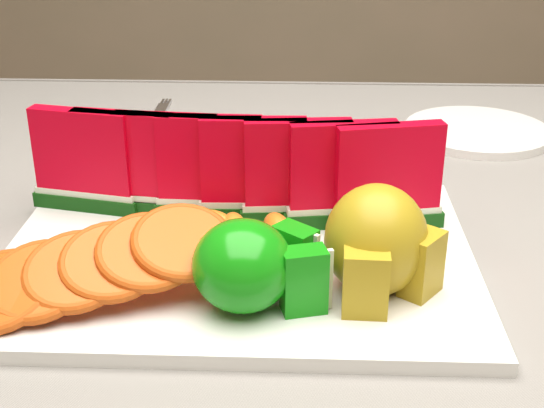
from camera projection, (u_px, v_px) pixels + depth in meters
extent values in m
cube|color=#442319|center=(302.00, 256.00, 0.71)|extent=(1.40, 0.90, 0.03)
cube|color=gray|center=(303.00, 238.00, 0.70)|extent=(1.52, 1.02, 0.01)
cube|color=gray|center=(302.00, 143.00, 1.20)|extent=(1.52, 0.01, 0.20)
cube|color=silver|center=(238.00, 257.00, 0.65)|extent=(0.40, 0.30, 0.01)
ellipsoid|color=#278113|center=(243.00, 266.00, 0.55)|extent=(0.09, 0.09, 0.07)
cube|color=#278113|center=(304.00, 281.00, 0.55)|extent=(0.04, 0.03, 0.05)
cube|color=beige|center=(312.00, 281.00, 0.55)|extent=(0.03, 0.01, 0.05)
cube|color=#278113|center=(295.00, 258.00, 0.58)|extent=(0.04, 0.04, 0.05)
cube|color=beige|center=(303.00, 258.00, 0.58)|extent=(0.03, 0.02, 0.05)
ellipsoid|color=#9F6B0F|center=(376.00, 240.00, 0.58)|extent=(0.10, 0.10, 0.09)
cube|color=#9F6B0F|center=(365.00, 285.00, 0.55)|extent=(0.03, 0.02, 0.05)
cube|color=#9F6B0F|center=(422.00, 266.00, 0.58)|extent=(0.04, 0.04, 0.05)
cylinder|color=silver|center=(477.00, 131.00, 0.95)|extent=(0.22, 0.22, 0.01)
cube|color=silver|center=(153.00, 125.00, 0.98)|extent=(0.02, 0.17, 0.00)
cube|color=silver|center=(161.00, 104.00, 1.06)|extent=(0.00, 0.04, 0.00)
cube|color=silver|center=(165.00, 104.00, 1.06)|extent=(0.00, 0.04, 0.00)
cube|color=silver|center=(168.00, 104.00, 1.06)|extent=(0.00, 0.04, 0.00)
cube|color=#123B0E|center=(88.00, 201.00, 0.72)|extent=(0.11, 0.04, 0.01)
cube|color=silver|center=(87.00, 192.00, 0.72)|extent=(0.10, 0.04, 0.01)
cube|color=red|center=(82.00, 150.00, 0.70)|extent=(0.10, 0.04, 0.08)
cube|color=#123B0E|center=(128.00, 204.00, 0.72)|extent=(0.11, 0.04, 0.01)
cube|color=silver|center=(128.00, 194.00, 0.71)|extent=(0.10, 0.03, 0.01)
cube|color=red|center=(124.00, 153.00, 0.70)|extent=(0.10, 0.03, 0.08)
cube|color=#123B0E|center=(170.00, 207.00, 0.71)|extent=(0.11, 0.03, 0.01)
cube|color=silver|center=(169.00, 197.00, 0.71)|extent=(0.10, 0.03, 0.01)
cube|color=red|center=(166.00, 155.00, 0.69)|extent=(0.10, 0.02, 0.08)
cube|color=#123B0E|center=(211.00, 209.00, 0.71)|extent=(0.11, 0.02, 0.01)
cube|color=silver|center=(211.00, 200.00, 0.70)|extent=(0.10, 0.02, 0.01)
cube|color=red|center=(210.00, 157.00, 0.68)|extent=(0.10, 0.02, 0.08)
cube|color=#123B0E|center=(254.00, 212.00, 0.70)|extent=(0.11, 0.02, 0.01)
cube|color=silver|center=(254.00, 202.00, 0.70)|extent=(0.10, 0.02, 0.01)
cube|color=red|center=(253.00, 160.00, 0.68)|extent=(0.10, 0.02, 0.08)
cube|color=#123B0E|center=(297.00, 215.00, 0.70)|extent=(0.11, 0.03, 0.01)
cube|color=silver|center=(297.00, 205.00, 0.69)|extent=(0.10, 0.03, 0.01)
cube|color=red|center=(298.00, 162.00, 0.67)|extent=(0.10, 0.02, 0.08)
cube|color=#123B0E|center=(341.00, 217.00, 0.69)|extent=(0.11, 0.04, 0.01)
cube|color=silver|center=(341.00, 208.00, 0.69)|extent=(0.10, 0.03, 0.01)
cube|color=red|center=(343.00, 165.00, 0.67)|extent=(0.10, 0.03, 0.08)
cube|color=#123B0E|center=(385.00, 220.00, 0.69)|extent=(0.11, 0.04, 0.01)
cube|color=silver|center=(386.00, 210.00, 0.68)|extent=(0.10, 0.04, 0.01)
cube|color=red|center=(389.00, 167.00, 0.66)|extent=(0.10, 0.04, 0.08)
cylinder|color=#F86D00|center=(1.00, 291.00, 0.56)|extent=(0.09, 0.08, 0.03)
torus|color=red|center=(1.00, 291.00, 0.56)|extent=(0.10, 0.09, 0.04)
cylinder|color=#F86D00|center=(39.00, 280.00, 0.56)|extent=(0.08, 0.08, 0.03)
torus|color=red|center=(39.00, 280.00, 0.56)|extent=(0.09, 0.09, 0.04)
cylinder|color=#F86D00|center=(76.00, 271.00, 0.57)|extent=(0.07, 0.07, 0.03)
torus|color=red|center=(76.00, 271.00, 0.57)|extent=(0.08, 0.08, 0.04)
cylinder|color=#F86D00|center=(112.00, 261.00, 0.57)|extent=(0.08, 0.08, 0.03)
torus|color=red|center=(112.00, 261.00, 0.57)|extent=(0.09, 0.09, 0.04)
cylinder|color=#F86D00|center=(148.00, 251.00, 0.58)|extent=(0.09, 0.09, 0.03)
torus|color=red|center=(148.00, 251.00, 0.58)|extent=(0.10, 0.10, 0.04)
cylinder|color=#F86D00|center=(183.00, 242.00, 0.58)|extent=(0.09, 0.09, 0.03)
torus|color=red|center=(183.00, 242.00, 0.58)|extent=(0.11, 0.10, 0.04)
cylinder|color=#F86D00|center=(139.00, 176.00, 0.76)|extent=(0.06, 0.06, 0.02)
torus|color=red|center=(139.00, 176.00, 0.76)|extent=(0.07, 0.07, 0.03)
cylinder|color=#F86D00|center=(186.00, 174.00, 0.76)|extent=(0.07, 0.07, 0.02)
torus|color=red|center=(186.00, 174.00, 0.76)|extent=(0.08, 0.08, 0.03)
cylinder|color=#F86D00|center=(234.00, 172.00, 0.76)|extent=(0.07, 0.07, 0.02)
torus|color=red|center=(234.00, 172.00, 0.76)|extent=(0.08, 0.08, 0.03)
cylinder|color=#F86D00|center=(282.00, 170.00, 0.75)|extent=(0.08, 0.08, 0.02)
torus|color=red|center=(282.00, 170.00, 0.75)|extent=(0.09, 0.09, 0.03)
ellipsoid|color=orange|center=(126.00, 239.00, 0.64)|extent=(0.05, 0.04, 0.03)
ellipsoid|color=orange|center=(166.00, 242.00, 0.64)|extent=(0.04, 0.05, 0.03)
ellipsoid|color=orange|center=(185.00, 242.00, 0.64)|extent=(0.05, 0.03, 0.03)
ellipsoid|color=orange|center=(213.00, 224.00, 0.67)|extent=(0.05, 0.03, 0.03)
ellipsoid|color=orange|center=(234.00, 229.00, 0.66)|extent=(0.03, 0.05, 0.03)
ellipsoid|color=orange|center=(278.00, 229.00, 0.66)|extent=(0.04, 0.05, 0.03)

